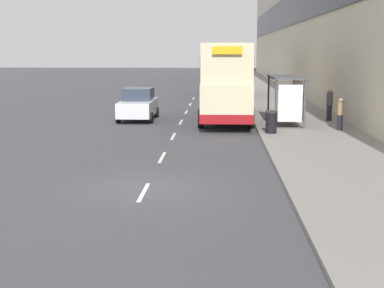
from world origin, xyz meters
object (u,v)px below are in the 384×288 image
at_px(bus_shelter, 290,91).
at_px(double_decker_bus_ahead, 224,70).
at_px(car_0, 219,74).
at_px(pedestrian_2, 330,104).
at_px(pedestrian_1, 302,99).
at_px(double_decker_bus_near, 225,80).
at_px(litter_bin, 271,122).
at_px(pedestrian_at_shelter, 340,114).
at_px(car_1, 138,104).

distance_m(bus_shelter, double_decker_bus_ahead, 18.90).
xyz_separation_m(car_0, pedestrian_2, (6.04, -42.60, 0.15)).
distance_m(bus_shelter, pedestrian_1, 5.14).
height_order(double_decker_bus_ahead, pedestrian_2, double_decker_bus_ahead).
xyz_separation_m(double_decker_bus_near, pedestrian_1, (4.68, 2.05, -1.25)).
relative_size(bus_shelter, car_0, 0.95).
xyz_separation_m(double_decker_bus_near, pedestrian_2, (5.68, -1.31, -1.23)).
relative_size(pedestrian_1, litter_bin, 1.68).
height_order(pedestrian_at_shelter, litter_bin, pedestrian_at_shelter).
height_order(double_decker_bus_ahead, car_0, double_decker_bus_ahead).
bearing_deg(car_1, car_0, -96.34).
relative_size(double_decker_bus_near, double_decker_bus_ahead, 1.09).
bearing_deg(pedestrian_at_shelter, pedestrian_2, 86.79).
height_order(car_1, litter_bin, car_1).
bearing_deg(double_decker_bus_ahead, car_0, 90.99).
height_order(double_decker_bus_near, pedestrian_1, double_decker_bus_near).
relative_size(pedestrian_at_shelter, pedestrian_1, 0.89).
relative_size(double_decker_bus_ahead, pedestrian_1, 5.91).
relative_size(bus_shelter, litter_bin, 4.00).
height_order(bus_shelter, double_decker_bus_near, double_decker_bus_near).
xyz_separation_m(bus_shelter, car_0, (-3.66, 44.11, -0.98)).
distance_m(bus_shelter, pedestrian_2, 2.94).
xyz_separation_m(car_1, litter_bin, (7.07, -5.57, -0.23)).
bearing_deg(car_0, litter_bin, -87.04).
relative_size(car_0, pedestrian_at_shelter, 2.81).
distance_m(double_decker_bus_near, litter_bin, 6.49).
relative_size(double_decker_bus_near, pedestrian_at_shelter, 7.26).
distance_m(pedestrian_1, litter_bin, 8.41).
bearing_deg(pedestrian_at_shelter, car_0, 97.22).
bearing_deg(pedestrian_1, pedestrian_at_shelter, -83.45).
relative_size(bus_shelter, pedestrian_1, 2.38).
height_order(double_decker_bus_near, car_0, double_decker_bus_near).
bearing_deg(car_0, pedestrian_2, -81.93).
distance_m(car_1, pedestrian_at_shelter, 11.40).
distance_m(car_1, litter_bin, 9.00).
xyz_separation_m(car_1, pedestrian_at_shelter, (10.47, -4.50, 0.04)).
relative_size(car_0, litter_bin, 4.19).
height_order(bus_shelter, pedestrian_1, bus_shelter).
height_order(bus_shelter, double_decker_bus_ahead, double_decker_bus_ahead).
xyz_separation_m(pedestrian_1, pedestrian_2, (0.99, -3.37, 0.01)).
bearing_deg(car_1, litter_bin, 141.76).
xyz_separation_m(bus_shelter, car_1, (-8.29, 2.45, -0.98)).
relative_size(car_0, pedestrian_2, 2.46).
bearing_deg(pedestrian_at_shelter, litter_bin, -162.64).
bearing_deg(pedestrian_1, car_0, 97.33).
xyz_separation_m(bus_shelter, pedestrian_1, (1.39, 4.87, -0.84)).
height_order(double_decker_bus_near, litter_bin, double_decker_bus_near).
distance_m(bus_shelter, car_1, 8.70).
bearing_deg(pedestrian_2, pedestrian_at_shelter, -93.21).
height_order(bus_shelter, pedestrian_at_shelter, bus_shelter).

